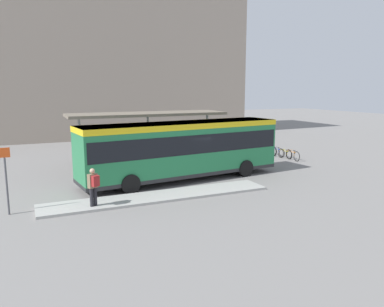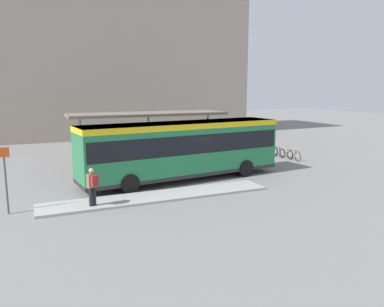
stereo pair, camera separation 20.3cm
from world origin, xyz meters
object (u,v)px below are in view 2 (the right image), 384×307
at_px(pedestrian_waiting, 92,184).
at_px(bicycle_yellow, 287,154).
at_px(bicycle_blue, 278,152).
at_px(city_bus, 183,147).
at_px(potted_planter_near_shelter, 139,162).
at_px(platform_sign, 6,177).
at_px(bicycle_red, 272,150).
at_px(bicycle_orange, 294,155).

xyz_separation_m(pedestrian_waiting, bicycle_yellow, (15.16, 6.29, -0.74)).
height_order(bicycle_yellow, bicycle_blue, bicycle_blue).
height_order(city_bus, bicycle_blue, city_bus).
bearing_deg(potted_planter_near_shelter, bicycle_yellow, 0.90).
bearing_deg(city_bus, bicycle_yellow, 10.93).
distance_m(bicycle_yellow, platform_sign, 19.38).
bearing_deg(platform_sign, bicycle_red, 21.44).
bearing_deg(platform_sign, bicycle_yellow, 16.82).
bearing_deg(potted_planter_near_shelter, city_bus, -57.88).
bearing_deg(pedestrian_waiting, platform_sign, 54.26).
bearing_deg(city_bus, platform_sign, -170.23).
relative_size(pedestrian_waiting, bicycle_blue, 0.98).
xyz_separation_m(bicycle_yellow, bicycle_red, (-0.15, 1.61, 0.04)).
height_order(bicycle_yellow, platform_sign, platform_sign).
bearing_deg(bicycle_yellow, potted_planter_near_shelter, 91.14).
relative_size(potted_planter_near_shelter, platform_sign, 0.44).
bearing_deg(potted_planter_near_shelter, platform_sign, -142.73).
bearing_deg(city_bus, pedestrian_waiting, -155.87).
bearing_deg(platform_sign, pedestrian_waiting, -11.61).
xyz_separation_m(pedestrian_waiting, bicycle_red, (15.01, 7.90, -0.70)).
distance_m(city_bus, potted_planter_near_shelter, 3.57).
bearing_deg(bicycle_blue, pedestrian_waiting, 118.78).
distance_m(bicycle_red, potted_planter_near_shelter, 11.38).
bearing_deg(pedestrian_waiting, bicycle_yellow, -91.61).
bearing_deg(bicycle_blue, potted_planter_near_shelter, 98.48).
bearing_deg(bicycle_orange, bicycle_blue, 10.53).
distance_m(bicycle_blue, potted_planter_near_shelter, 11.27).
height_order(bicycle_red, platform_sign, platform_sign).
height_order(city_bus, potted_planter_near_shelter, city_bus).
bearing_deg(pedestrian_waiting, bicycle_orange, -94.26).
xyz_separation_m(bicycle_red, platform_sign, (-18.36, -7.21, 1.19)).
distance_m(bicycle_orange, potted_planter_near_shelter, 11.41).
bearing_deg(bicycle_blue, bicycle_red, 2.06).
bearing_deg(potted_planter_near_shelter, pedestrian_waiting, -121.68).
xyz_separation_m(pedestrian_waiting, bicycle_orange, (15.16, 5.48, -0.71)).
height_order(pedestrian_waiting, bicycle_blue, pedestrian_waiting).
relative_size(city_bus, bicycle_red, 6.97).
bearing_deg(pedestrian_waiting, city_bus, -83.55).
distance_m(bicycle_blue, bicycle_red, 0.81).
distance_m(city_bus, bicycle_blue, 10.30).
bearing_deg(bicycle_yellow, bicycle_orange, -179.62).
distance_m(bicycle_yellow, bicycle_red, 1.62).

